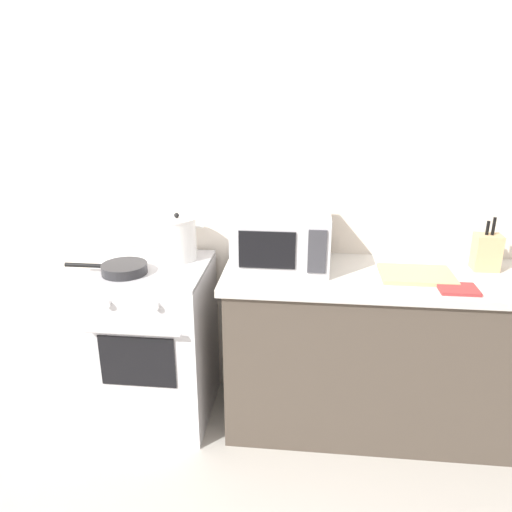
{
  "coord_description": "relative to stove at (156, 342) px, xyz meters",
  "views": [
    {
      "loc": [
        0.47,
        -1.75,
        1.84
      ],
      "look_at": [
        0.22,
        0.6,
        1.0
      ],
      "focal_mm": 34.14,
      "sensor_mm": 36.0,
      "label": 1
    }
  ],
  "objects": [
    {
      "name": "lower_cabinet_right",
      "position": [
        1.25,
        0.02,
        -0.02
      ],
      "size": [
        1.64,
        0.56,
        0.88
      ],
      "primitive_type": "cube",
      "color": "#4C4238",
      "rests_on": "ground_plane"
    },
    {
      "name": "frying_pan",
      "position": [
        -0.11,
        -0.11,
        0.48
      ],
      "size": [
        0.43,
        0.23,
        0.05
      ],
      "color": "#28282B",
      "rests_on": "stove"
    },
    {
      "name": "knife_block",
      "position": [
        1.76,
        0.14,
        0.56
      ],
      "size": [
        0.13,
        0.1,
        0.28
      ],
      "color": "tan",
      "rests_on": "countertop_right"
    },
    {
      "name": "stock_pot",
      "position": [
        0.12,
        0.14,
        0.58
      ],
      "size": [
        0.29,
        0.21,
        0.26
      ],
      "color": "silver",
      "rests_on": "stove"
    },
    {
      "name": "oven_mitt",
      "position": [
        1.54,
        -0.16,
        0.47
      ],
      "size": [
        0.18,
        0.14,
        0.02
      ],
      "primitive_type": "cube",
      "color": "#993333",
      "rests_on": "countertop_right"
    },
    {
      "name": "back_wall",
      "position": [
        0.65,
        0.37,
        0.79
      ],
      "size": [
        4.4,
        0.1,
        2.5
      ],
      "primitive_type": "cube",
      "color": "silver",
      "rests_on": "ground_plane"
    },
    {
      "name": "stove",
      "position": [
        0.0,
        0.0,
        0.0
      ],
      "size": [
        0.6,
        0.64,
        0.92
      ],
      "color": "silver",
      "rests_on": "ground_plane"
    },
    {
      "name": "microwave",
      "position": [
        0.69,
        0.08,
        0.61
      ],
      "size": [
        0.5,
        0.37,
        0.3
      ],
      "color": "silver",
      "rests_on": "countertop_right"
    },
    {
      "name": "cutting_board",
      "position": [
        1.39,
        0.0,
        0.47
      ],
      "size": [
        0.36,
        0.26,
        0.02
      ],
      "primitive_type": "cube",
      "color": "tan",
      "rests_on": "countertop_right"
    },
    {
      "name": "ground_plane",
      "position": [
        0.35,
        -0.6,
        -0.46
      ],
      "size": [
        10.0,
        10.0,
        0.0
      ],
      "primitive_type": "plane",
      "color": "#B2ADA3"
    },
    {
      "name": "countertop_right",
      "position": [
        1.25,
        0.02,
        0.44
      ],
      "size": [
        1.7,
        0.6,
        0.04
      ],
      "primitive_type": "cube",
      "color": "beige",
      "rests_on": "lower_cabinet_right"
    }
  ]
}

